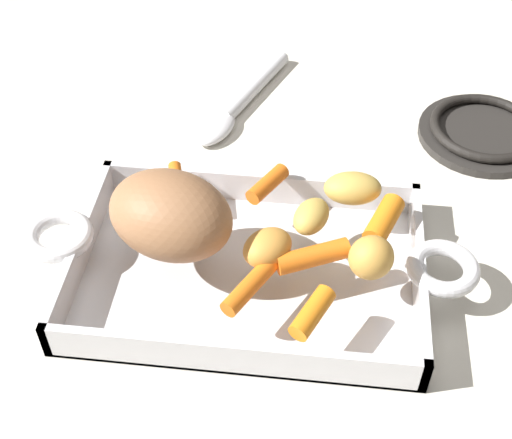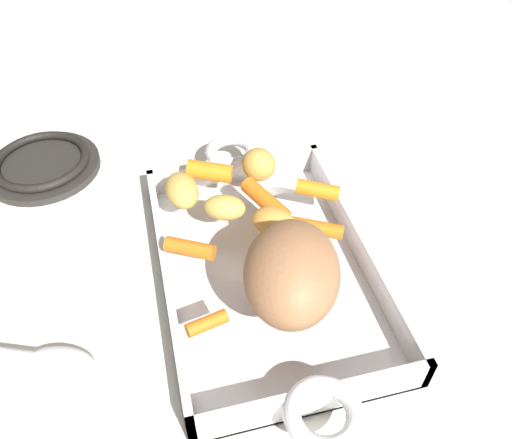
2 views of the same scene
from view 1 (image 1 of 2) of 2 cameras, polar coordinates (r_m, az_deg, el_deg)
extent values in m
plane|color=silver|center=(0.74, -0.73, -4.63)|extent=(2.15, 2.15, 0.00)
cube|color=silver|center=(0.74, -0.73, -4.45)|extent=(0.35, 0.24, 0.01)
cube|color=silver|center=(0.80, 0.26, 2.53)|extent=(0.35, 0.01, 0.04)
cube|color=silver|center=(0.65, -1.99, -11.06)|extent=(0.35, 0.01, 0.04)
cube|color=silver|center=(0.73, 12.94, -4.62)|extent=(0.01, 0.24, 0.04)
cube|color=silver|center=(0.76, -13.85, -2.36)|extent=(0.01, 0.24, 0.04)
torus|color=silver|center=(0.72, 14.81, -3.81)|extent=(0.07, 0.07, 0.02)
torus|color=silver|center=(0.75, -15.58, -1.29)|extent=(0.07, 0.07, 0.02)
ellipsoid|color=#9B6945|center=(0.68, -6.88, 0.36)|extent=(0.15, 0.13, 0.08)
cylinder|color=orange|center=(0.72, 10.24, -0.07)|extent=(0.04, 0.06, 0.03)
cylinder|color=orange|center=(0.77, -6.45, 3.26)|extent=(0.02, 0.04, 0.02)
cylinder|color=orange|center=(0.68, 4.60, -2.96)|extent=(0.07, 0.05, 0.02)
cylinder|color=orange|center=(0.66, -0.49, -5.35)|extent=(0.05, 0.07, 0.02)
cylinder|color=orange|center=(0.76, 0.94, 2.87)|extent=(0.04, 0.06, 0.02)
cylinder|color=orange|center=(0.64, 4.55, -7.49)|extent=(0.04, 0.06, 0.02)
ellipsoid|color=gold|center=(0.68, 0.92, -2.25)|extent=(0.07, 0.07, 0.03)
ellipsoid|color=gold|center=(0.75, 7.77, 2.51)|extent=(0.06, 0.04, 0.03)
ellipsoid|color=gold|center=(0.67, 9.25, -3.04)|extent=(0.06, 0.06, 0.04)
ellipsoid|color=gold|center=(0.72, 4.47, 0.26)|extent=(0.05, 0.06, 0.03)
cylinder|color=#282623|center=(0.95, 17.75, 6.53)|extent=(0.16, 0.16, 0.01)
torus|color=black|center=(0.94, 17.90, 7.07)|extent=(0.14, 0.14, 0.01)
cylinder|color=white|center=(0.98, -0.05, 10.69)|extent=(0.08, 0.16, 0.02)
ellipsoid|color=white|center=(0.91, -3.32, 7.32)|extent=(0.07, 0.08, 0.02)
camera|label=2|loc=(0.73, -35.95, 31.40)|focal=35.92mm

